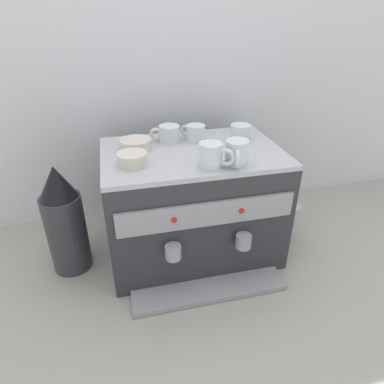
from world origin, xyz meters
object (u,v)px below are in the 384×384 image
Objects in this scene: ceramic_cup_4 at (212,156)px; coffee_grinder at (65,221)px; ceramic_cup_3 at (195,133)px; milk_pitcher at (289,221)px; ceramic_cup_1 at (168,134)px; ceramic_bowl_1 at (132,159)px; ceramic_cup_0 at (241,132)px; espresso_machine at (192,203)px; ceramic_cup_2 at (237,153)px; ceramic_bowl_0 at (136,145)px.

ceramic_cup_4 reaches higher than coffee_grinder.
ceramic_cup_4 is (-0.01, -0.26, 0.01)m from ceramic_cup_3.
coffee_grinder is at bearing 178.80° from milk_pitcher.
ceramic_cup_1 is at bearing 175.07° from ceramic_cup_3.
coffee_grinder is (-0.27, 0.08, -0.26)m from ceramic_bowl_1.
ceramic_cup_0 is 1.10× the size of ceramic_cup_3.
ceramic_cup_2 is (0.12, -0.15, 0.27)m from espresso_machine.
ceramic_cup_1 is 0.52m from coffee_grinder.
ceramic_cup_0 is 0.65× the size of milk_pitcher.
ceramic_cup_0 is 0.42m from ceramic_bowl_0.
ceramic_cup_0 is at bearing -8.74° from ceramic_cup_1.
milk_pitcher is at bearing -14.22° from ceramic_cup_1.
ceramic_cup_4 is 0.26× the size of coffee_grinder.
ceramic_cup_2 reaches higher than espresso_machine.
coffee_grinder is at bearing -165.52° from ceramic_cup_1.
ceramic_bowl_0 reaches higher than espresso_machine.
ceramic_cup_1 is 0.66m from milk_pitcher.
espresso_machine is at bearing 17.94° from ceramic_bowl_1.
milk_pitcher is (0.44, -0.02, -0.14)m from espresso_machine.
milk_pitcher is (0.94, -0.02, -0.13)m from coffee_grinder.
ceramic_cup_3 is at bearing 88.56° from ceramic_cup_4.
ceramic_cup_2 is 1.07× the size of ceramic_cup_4.
ceramic_cup_4 is at bearing -129.85° from ceramic_cup_0.
ceramic_cup_0 reaches higher than espresso_machine.
ceramic_bowl_1 is (-0.44, -0.14, -0.01)m from ceramic_cup_0.
ceramic_cup_3 is 0.60m from coffee_grinder.
espresso_machine is 4.17× the size of milk_pitcher.
ceramic_cup_4 is at bearing -17.46° from ceramic_bowl_1.
ceramic_cup_1 is at bearing 121.08° from espresso_machine.
ceramic_cup_2 is (0.18, -0.27, 0.01)m from ceramic_cup_1.
ceramic_cup_3 is 0.81× the size of ceramic_bowl_0.
ceramic_cup_2 is 0.27m from ceramic_cup_3.
ceramic_cup_3 reaches higher than coffee_grinder.
ceramic_cup_0 is 0.86× the size of ceramic_cup_2.
ceramic_cup_2 is at bearing -52.78° from espresso_machine.
ceramic_cup_0 is at bearing 65.93° from ceramic_cup_2.
ceramic_bowl_0 is 0.14m from ceramic_bowl_1.
ceramic_cup_1 reaches higher than milk_pitcher.
ceramic_cup_0 is 0.18m from ceramic_cup_3.
espresso_machine reaches higher than coffee_grinder.
coffee_grinder reaches higher than milk_pitcher.
ceramic_cup_3 is (0.04, 0.11, 0.26)m from espresso_machine.
ceramic_cup_1 is 0.11m from ceramic_cup_3.
ceramic_cup_1 is at bearing 124.71° from ceramic_cup_2.
ceramic_cup_4 is (-0.09, -0.00, -0.00)m from ceramic_cup_2.
ceramic_cup_3 reaches higher than milk_pitcher.
ceramic_cup_2 reaches higher than milk_pitcher.
ceramic_bowl_1 is at bearing -175.07° from milk_pitcher.
ceramic_cup_1 is 1.00× the size of ceramic_bowl_0.
ceramic_bowl_0 is at bearing -160.30° from ceramic_cup_1.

